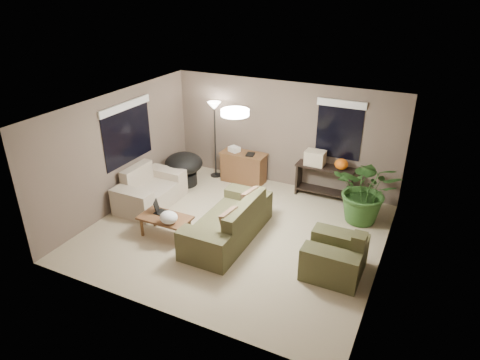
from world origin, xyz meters
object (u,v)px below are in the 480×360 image
at_px(coffee_table, 165,220).
at_px(papasan_chair, 184,167).
at_px(cat_scratching_post, 351,257).
at_px(armchair, 335,257).
at_px(loveseat, 149,191).
at_px(houseplant, 366,197).
at_px(floor_lamp, 214,115).
at_px(console_table, 324,179).
at_px(main_sofa, 230,225).
at_px(desk, 244,167).

bearing_deg(coffee_table, papasan_chair, 113.64).
bearing_deg(cat_scratching_post, armchair, -129.38).
bearing_deg(loveseat, houseplant, 16.45).
height_order(papasan_chair, floor_lamp, floor_lamp).
xyz_separation_m(console_table, papasan_chair, (-3.21, -0.84, 0.03)).
xyz_separation_m(main_sofa, papasan_chair, (-2.08, 1.64, 0.17)).
relative_size(coffee_table, cat_scratching_post, 2.00).
relative_size(desk, console_table, 0.85).
height_order(desk, houseplant, houseplant).
height_order(papasan_chair, cat_scratching_post, papasan_chair).
relative_size(coffee_table, console_table, 0.77).
bearing_deg(houseplant, console_table, 146.08).
relative_size(armchair, desk, 0.91).
bearing_deg(main_sofa, papasan_chair, 141.76).
height_order(armchair, houseplant, houseplant).
bearing_deg(coffee_table, console_table, 52.32).
bearing_deg(papasan_chair, armchair, -23.40).
xyz_separation_m(desk, cat_scratching_post, (3.16, -2.31, -0.16)).
xyz_separation_m(houseplant, cat_scratching_post, (0.11, -1.67, -0.35)).
bearing_deg(cat_scratching_post, houseplant, 93.83).
distance_m(main_sofa, cat_scratching_post, 2.30).
distance_m(main_sofa, papasan_chair, 2.66).
height_order(coffee_table, cat_scratching_post, cat_scratching_post).
xyz_separation_m(papasan_chair, houseplant, (4.27, 0.13, 0.09)).
distance_m(armchair, coffee_table, 3.26).
xyz_separation_m(loveseat, houseplant, (4.43, 1.31, 0.26)).
distance_m(loveseat, armchair, 4.37).
height_order(armchair, papasan_chair, armchair).
relative_size(main_sofa, armchair, 2.20).
distance_m(main_sofa, floor_lamp, 3.19).
height_order(houseplant, cat_scratching_post, houseplant).
bearing_deg(cat_scratching_post, loveseat, 175.37).
height_order(coffee_table, houseplant, houseplant).
distance_m(coffee_table, cat_scratching_post, 3.51).
bearing_deg(papasan_chair, cat_scratching_post, -19.43).
relative_size(loveseat, armchair, 1.60).
distance_m(main_sofa, console_table, 2.73).
bearing_deg(console_table, floor_lamp, -178.44).
relative_size(main_sofa, loveseat, 1.37).
bearing_deg(cat_scratching_post, coffee_table, -170.61).
relative_size(loveseat, papasan_chair, 1.48).
bearing_deg(desk, armchair, -41.04).
distance_m(loveseat, desk, 2.38).
relative_size(desk, cat_scratching_post, 2.20).
distance_m(loveseat, cat_scratching_post, 4.55).
relative_size(main_sofa, floor_lamp, 1.15).
xyz_separation_m(console_table, floor_lamp, (-2.77, -0.08, 1.16)).
bearing_deg(loveseat, armchair, -8.23).
bearing_deg(main_sofa, floor_lamp, 124.27).
relative_size(coffee_table, papasan_chair, 0.92).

